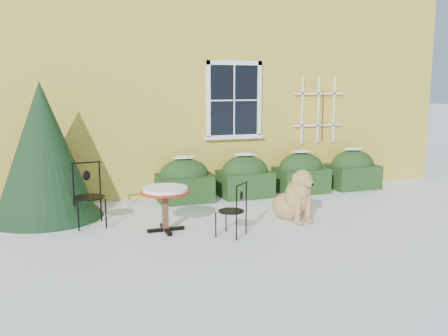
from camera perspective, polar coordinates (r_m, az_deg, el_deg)
name	(u,v)px	position (r m, az deg, el deg)	size (l,w,h in m)	color
ground	(245,235)	(7.80, 2.44, -7.70)	(80.00, 80.00, 0.00)	white
house	(152,51)	(14.21, -8.18, 13.15)	(12.40, 8.40, 6.40)	gold
hedge_row	(273,175)	(10.62, 5.67, -0.83)	(4.95, 0.80, 0.91)	black
evergreen_shrub	(44,164)	(9.14, -19.89, 0.44)	(1.96, 1.96, 2.37)	black
bistro_table	(165,195)	(7.92, -6.75, -3.04)	(0.77, 0.77, 0.71)	black
patio_chair_near	(233,210)	(7.65, 1.06, -4.78)	(0.52, 0.52, 0.84)	black
patio_chair_far	(89,195)	(8.49, -15.19, -2.96)	(0.51, 0.50, 1.04)	black
dog	(295,199)	(8.63, 8.08, -3.51)	(0.70, 1.05, 0.93)	tan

